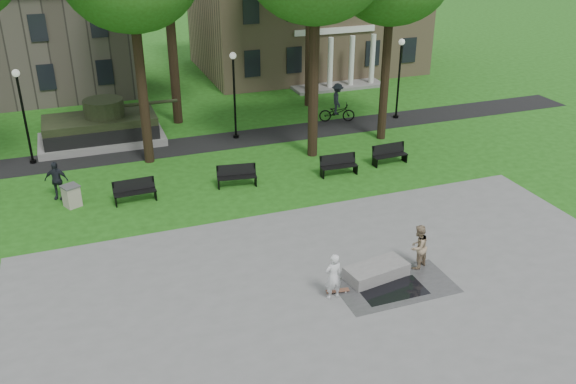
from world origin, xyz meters
name	(u,v)px	position (x,y,z in m)	size (l,w,h in m)	color
ground	(311,245)	(0.00, 0.00, 0.00)	(120.00, 120.00, 0.00)	#1F5113
plaza	(372,322)	(0.00, -5.00, 0.01)	(22.00, 16.00, 0.02)	gray
footpath	(229,141)	(0.00, 12.00, 0.01)	(44.00, 2.60, 0.01)	black
building_right	(305,10)	(10.00, 26.00, 4.34)	(17.00, 12.00, 8.60)	#9E8460
building_left	(10,38)	(-11.00, 26.50, 3.60)	(15.00, 10.00, 7.20)	#4C443D
lamp_left	(23,109)	(-10.00, 12.30, 2.79)	(0.36, 0.36, 4.73)	black
lamp_mid	(234,88)	(0.50, 12.30, 2.79)	(0.36, 0.36, 4.73)	black
lamp_right	(399,72)	(10.50, 12.30, 2.79)	(0.36, 0.36, 4.73)	black
tank_monument	(102,128)	(-6.46, 14.00, 0.86)	(7.45, 3.40, 2.40)	gray
puddle	(393,290)	(1.44, -3.72, 0.02)	(2.20, 1.20, 0.00)	black
concrete_block	(376,271)	(1.29, -2.77, 0.24)	(2.20, 1.00, 0.45)	gray
skateboard	(338,291)	(-0.35, -3.16, 0.06)	(0.78, 0.20, 0.07)	brown
skateboarder	(333,276)	(-0.63, -3.39, 0.84)	(0.60, 0.39, 1.64)	silver
friend_watching	(418,247)	(2.93, -2.70, 0.85)	(0.80, 0.63, 1.65)	#9B8364
pedestrian_walker	(56,180)	(-8.87, 7.60, 0.87)	(1.02, 0.42, 1.73)	black
cyclist	(337,106)	(6.88, 12.95, 0.94)	(2.23, 1.34, 2.29)	black
park_bench_0	(135,190)	(-5.75, 6.15, 0.52)	(1.82, 0.59, 1.00)	black
park_bench_1	(236,175)	(-1.18, 6.20, 0.52)	(1.85, 0.79, 1.00)	black
park_bench_2	(338,164)	(3.71, 5.76, 0.52)	(1.82, 0.60, 1.00)	black
park_bench_3	(389,154)	(6.65, 6.14, 0.52)	(1.82, 0.60, 1.00)	black
trash_bin	(71,196)	(-8.34, 6.61, 0.49)	(0.88, 0.88, 0.96)	#B1A292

